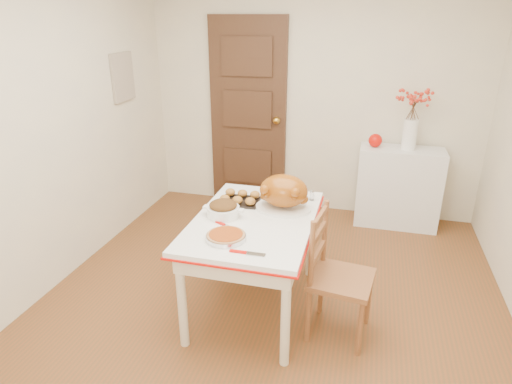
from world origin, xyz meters
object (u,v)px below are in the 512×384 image
(sideboard, at_px, (398,187))
(turkey_platter, at_px, (284,193))
(chair_oak, at_px, (342,276))
(kitchen_table, at_px, (254,264))
(pumpkin_pie, at_px, (226,236))

(sideboard, bearing_deg, turkey_platter, -120.37)
(chair_oak, distance_m, turkey_platter, 0.72)
(sideboard, xyz_separation_m, turkey_platter, (-0.90, -1.53, 0.45))
(kitchen_table, xyz_separation_m, chair_oak, (0.64, -0.14, 0.08))
(kitchen_table, height_order, chair_oak, chair_oak)
(pumpkin_pie, bearing_deg, sideboard, 60.95)
(turkey_platter, xyz_separation_m, pumpkin_pie, (-0.26, -0.55, -0.10))
(chair_oak, height_order, pumpkin_pie, chair_oak)
(sideboard, xyz_separation_m, chair_oak, (-0.42, -1.88, 0.04))
(pumpkin_pie, bearing_deg, kitchen_table, 74.79)
(sideboard, distance_m, kitchen_table, 2.04)
(chair_oak, bearing_deg, pumpkin_pie, 112.83)
(kitchen_table, bearing_deg, turkey_platter, 51.47)
(sideboard, distance_m, turkey_platter, 1.83)
(chair_oak, distance_m, pumpkin_pie, 0.82)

